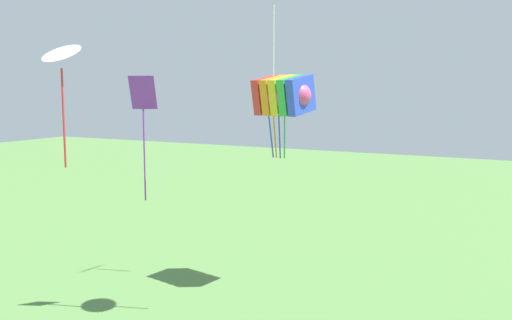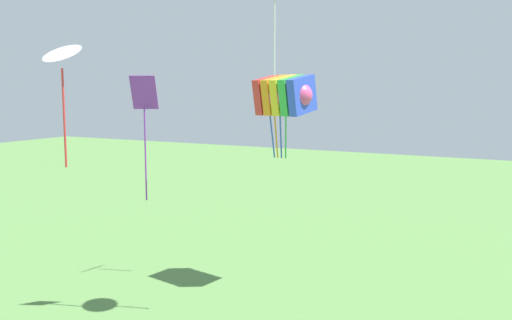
% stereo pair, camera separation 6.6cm
% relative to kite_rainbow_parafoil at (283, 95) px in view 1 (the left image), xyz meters
% --- Properties ---
extents(kite_rainbow_parafoil, '(2.56, 1.93, 3.05)m').
position_rel_kite_rainbow_parafoil_xyz_m(kite_rainbow_parafoil, '(0.00, 0.00, 0.00)').
color(kite_rainbow_parafoil, '#E54C8C').
extents(kite_purple_streamer, '(0.93, 0.74, 3.97)m').
position_rel_kite_rainbow_parafoil_xyz_m(kite_purple_streamer, '(-2.75, -4.55, -0.44)').
color(kite_purple_streamer, purple).
extents(kite_white_delta, '(0.97, 0.90, 2.91)m').
position_rel_kite_rainbow_parafoil_xyz_m(kite_white_delta, '(-1.28, -9.26, 0.95)').
color(kite_white_delta, white).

